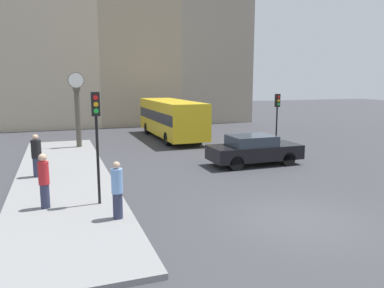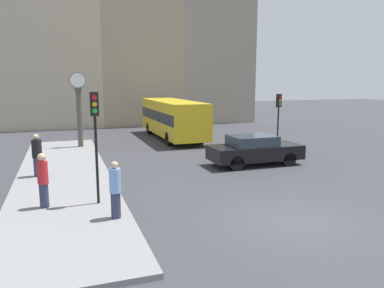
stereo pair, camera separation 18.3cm
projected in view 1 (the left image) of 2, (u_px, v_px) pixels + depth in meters
The scene contains 11 objects.
ground_plane at pixel (296, 220), 11.30m from camera, with size 120.00×120.00×0.00m, color #38383D.
sidewalk_corner at pixel (63, 176), 16.13m from camera, with size 3.82×19.17×0.14m, color gray.
building_row at pixel (131, 35), 34.88m from camera, with size 23.83×5.00×18.79m.
sedan_car at pixel (254, 150), 18.60m from camera, with size 4.59×1.87×1.48m.
bus_distant at pixel (171, 117), 26.94m from camera, with size 2.51×9.16×2.74m.
traffic_light_near at pixel (96, 125), 11.92m from camera, with size 0.26×0.24×3.66m.
traffic_light_far at pixel (277, 110), 21.87m from camera, with size 0.26×0.24×3.39m.
street_clock at pixel (78, 110), 22.60m from camera, with size 0.94×0.40×4.50m.
pedestrian_black_jacket at pixel (37, 156), 15.67m from camera, with size 0.41×0.41×1.81m.
pedestrian_red_top at pixel (44, 180), 11.79m from camera, with size 0.33×0.33×1.76m.
pedestrian_blue_stripe at pixel (117, 190), 10.90m from camera, with size 0.33×0.33×1.71m.
Camera 1 is at (-6.63, -9.04, 4.15)m, focal length 35.00 mm.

